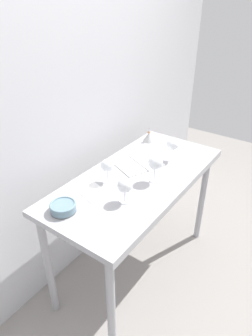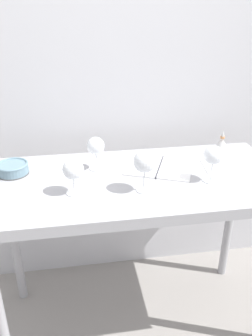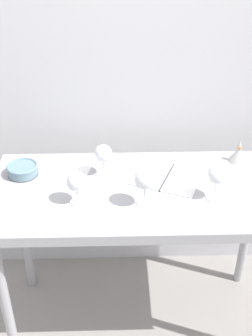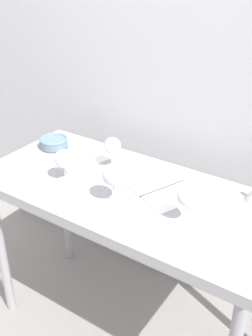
# 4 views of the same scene
# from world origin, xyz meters

# --- Properties ---
(ground_plane) EXTENTS (6.00, 6.00, 0.00)m
(ground_plane) POSITION_xyz_m (0.00, 0.00, 0.00)
(ground_plane) COLOR gray
(back_wall) EXTENTS (3.80, 0.04, 2.60)m
(back_wall) POSITION_xyz_m (0.00, 0.49, 1.30)
(back_wall) COLOR silver
(back_wall) RESTS_ON ground_plane
(steel_counter) EXTENTS (1.40, 0.65, 0.90)m
(steel_counter) POSITION_xyz_m (0.00, -0.01, 0.79)
(steel_counter) COLOR #A1A1A6
(steel_counter) RESTS_ON ground_plane
(wine_glass_near_center) EXTENTS (0.10, 0.10, 0.19)m
(wine_glass_near_center) POSITION_xyz_m (0.01, -0.13, 1.03)
(wine_glass_near_center) COLOR white
(wine_glass_near_center) RESTS_ON steel_counter
(wine_glass_near_left) EXTENTS (0.09, 0.09, 0.16)m
(wine_glass_near_left) POSITION_xyz_m (-0.28, -0.10, 1.01)
(wine_glass_near_left) COLOR white
(wine_glass_near_left) RESTS_ON steel_counter
(wine_glass_near_right) EXTENTS (0.09, 0.09, 0.17)m
(wine_glass_near_right) POSITION_xyz_m (0.33, -0.09, 1.02)
(wine_glass_near_right) COLOR white
(wine_glass_near_right) RESTS_ON steel_counter
(wine_glass_far_left) EXTENTS (0.08, 0.08, 0.16)m
(wine_glass_far_left) POSITION_xyz_m (-0.17, 0.12, 1.01)
(wine_glass_far_left) COLOR white
(wine_glass_far_left) RESTS_ON steel_counter
(open_notebook) EXTENTS (0.38, 0.34, 0.01)m
(open_notebook) POSITION_xyz_m (0.13, 0.08, 0.90)
(open_notebook) COLOR white
(open_notebook) RESTS_ON steel_counter
(tasting_sheet_upper) EXTENTS (0.20, 0.28, 0.00)m
(tasting_sheet_upper) POSITION_xyz_m (-0.32, 0.13, 0.90)
(tasting_sheet_upper) COLOR white
(tasting_sheet_upper) RESTS_ON steel_counter
(tasting_sheet_lower) EXTENTS (0.21, 0.23, 0.00)m
(tasting_sheet_lower) POSITION_xyz_m (0.44, 0.02, 0.90)
(tasting_sheet_lower) COLOR white
(tasting_sheet_lower) RESTS_ON steel_counter
(tasting_bowl) EXTENTS (0.15, 0.15, 0.05)m
(tasting_bowl) POSITION_xyz_m (-0.56, 0.13, 0.93)
(tasting_bowl) COLOR #4C4C4C
(tasting_bowl) RESTS_ON steel_counter
(decanter_funnel) EXTENTS (0.10, 0.10, 0.12)m
(decanter_funnel) POSITION_xyz_m (0.51, 0.22, 0.94)
(decanter_funnel) COLOR #B4B4B4
(decanter_funnel) RESTS_ON steel_counter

